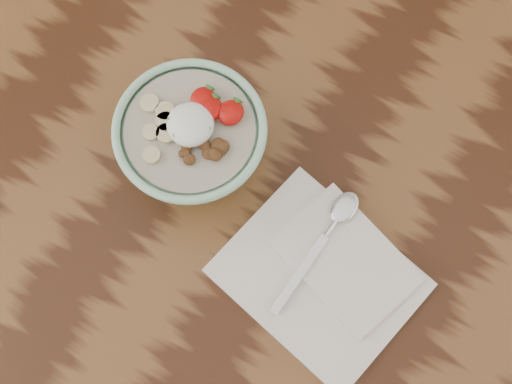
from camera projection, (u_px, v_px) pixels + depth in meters
table at (295, 221)px, 108.51cm from camera, size 160.00×90.00×75.00cm
breakfast_bowl at (193, 141)px, 95.05cm from camera, size 20.08×20.08×13.68cm
napkin at (325, 274)px, 96.12cm from camera, size 28.24×24.69×1.52cm
spoon at (334, 224)px, 96.77cm from camera, size 3.69×20.07×1.05cm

